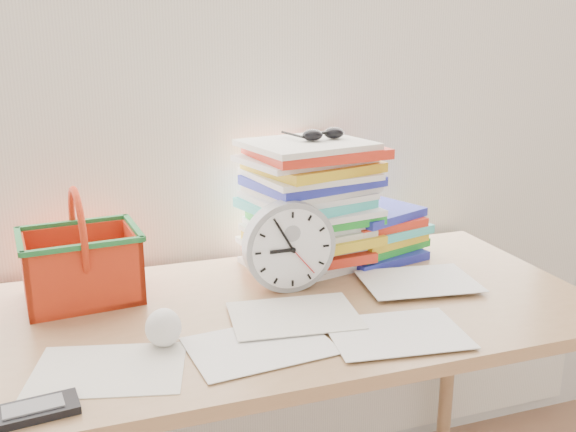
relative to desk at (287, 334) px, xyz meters
name	(u,v)px	position (x,y,z in m)	size (l,w,h in m)	color
curtain	(239,51)	(0.00, 0.38, 0.62)	(2.40, 0.01, 2.50)	white
desk	(287,334)	(0.00, 0.00, 0.00)	(1.40, 0.70, 0.75)	#9B7249
paper_stack	(309,205)	(0.14, 0.22, 0.24)	(0.33, 0.28, 0.33)	white
clock	(289,246)	(0.03, 0.08, 0.19)	(0.22, 0.22, 0.04)	#97999D
sunglasses	(323,134)	(0.17, 0.22, 0.42)	(0.13, 0.11, 0.03)	black
book_stack	(380,232)	(0.35, 0.23, 0.14)	(0.27, 0.20, 0.14)	white
basket	(79,246)	(-0.44, 0.19, 0.20)	(0.26, 0.20, 0.26)	red
crumpled_ball	(163,327)	(-0.30, -0.10, 0.11)	(0.08, 0.08, 0.08)	white
calculator	(34,411)	(-0.53, -0.28, 0.08)	(0.14, 0.07, 0.01)	black
scattered_papers	(287,302)	(0.00, 0.00, 0.08)	(1.26, 0.42, 0.02)	white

